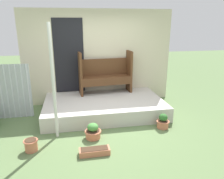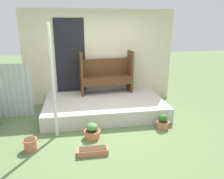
# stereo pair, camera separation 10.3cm
# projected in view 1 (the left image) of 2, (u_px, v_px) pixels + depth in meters

# --- Properties ---
(ground_plane) EXTENTS (24.00, 24.00, 0.00)m
(ground_plane) POSITION_uv_depth(u_px,v_px,m) (110.00, 128.00, 4.84)
(ground_plane) COLOR #5B7547
(porch_slab) EXTENTS (2.98, 1.77, 0.35)m
(porch_slab) POSITION_uv_depth(u_px,v_px,m) (104.00, 106.00, 5.61)
(porch_slab) COLOR beige
(porch_slab) RESTS_ON ground_plane
(house_wall) EXTENTS (4.18, 0.08, 2.60)m
(house_wall) POSITION_uv_depth(u_px,v_px,m) (97.00, 57.00, 6.13)
(house_wall) COLOR beige
(house_wall) RESTS_ON ground_plane
(support_post) EXTENTS (0.06, 0.06, 2.26)m
(support_post) POSITION_uv_depth(u_px,v_px,m) (53.00, 83.00, 4.18)
(support_post) COLOR silver
(support_post) RESTS_ON ground_plane
(bench) EXTENTS (1.46, 0.51, 1.15)m
(bench) POSITION_uv_depth(u_px,v_px,m) (105.00, 73.00, 6.01)
(bench) COLOR #54331C
(bench) RESTS_ON porch_slab
(flower_pot_left) EXTENTS (0.26, 0.26, 0.22)m
(flower_pot_left) POSITION_uv_depth(u_px,v_px,m) (31.00, 145.00, 3.96)
(flower_pot_left) COLOR #C67251
(flower_pot_left) RESTS_ON ground_plane
(flower_pot_middle) EXTENTS (0.34, 0.34, 0.32)m
(flower_pot_middle) POSITION_uv_depth(u_px,v_px,m) (93.00, 132.00, 4.40)
(flower_pot_middle) COLOR #C67251
(flower_pot_middle) RESTS_ON ground_plane
(flower_pot_right) EXTENTS (0.29, 0.29, 0.33)m
(flower_pot_right) POSITION_uv_depth(u_px,v_px,m) (163.00, 122.00, 4.83)
(flower_pot_right) COLOR #C67251
(flower_pot_right) RESTS_ON ground_plane
(planter_box_rect) EXTENTS (0.54, 0.19, 0.12)m
(planter_box_rect) POSITION_uv_depth(u_px,v_px,m) (95.00, 151.00, 3.87)
(planter_box_rect) COLOR #C67251
(planter_box_rect) RESTS_ON ground_plane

